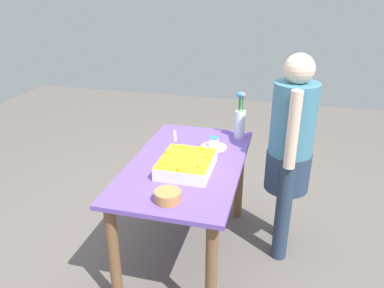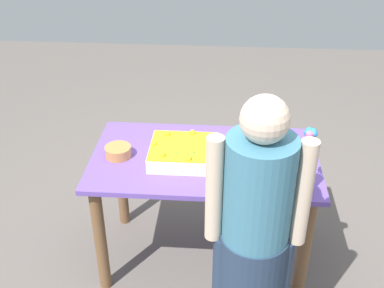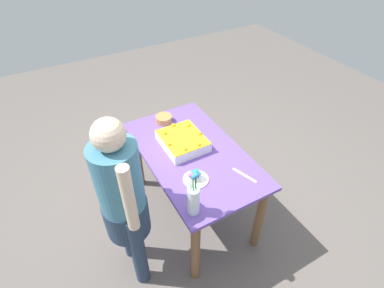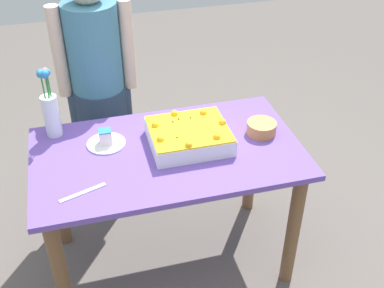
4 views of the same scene
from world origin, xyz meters
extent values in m
plane|color=#605853|center=(0.00, 0.00, 0.00)|extent=(8.00, 8.00, 0.00)
cube|color=#6849A9|center=(0.00, 0.00, 0.75)|extent=(1.31, 0.75, 0.03)
cylinder|color=brown|center=(-0.58, -0.30, 0.37)|extent=(0.07, 0.07, 0.74)
cylinder|color=brown|center=(0.58, -0.30, 0.37)|extent=(0.07, 0.07, 0.74)
cylinder|color=brown|center=(-0.58, 0.30, 0.37)|extent=(0.07, 0.07, 0.74)
cylinder|color=brown|center=(0.58, 0.30, 0.37)|extent=(0.07, 0.07, 0.74)
cube|color=white|center=(0.12, 0.03, 0.81)|extent=(0.39, 0.33, 0.08)
cube|color=yellow|center=(0.12, 0.03, 0.86)|extent=(0.38, 0.33, 0.01)
sphere|color=yellow|center=(0.29, 0.03, 0.86)|extent=(0.04, 0.04, 0.04)
sphere|color=yellow|center=(0.22, 0.14, 0.86)|extent=(0.04, 0.04, 0.04)
sphere|color=yellow|center=(0.08, 0.17, 0.86)|extent=(0.04, 0.04, 0.04)
sphere|color=yellow|center=(-0.04, 0.09, 0.86)|extent=(0.04, 0.04, 0.04)
sphere|color=yellow|center=(-0.04, -0.03, 0.86)|extent=(0.04, 0.04, 0.04)
sphere|color=yellow|center=(0.08, -0.11, 0.86)|extent=(0.04, 0.04, 0.04)
sphere|color=yellow|center=(0.22, -0.08, 0.86)|extent=(0.04, 0.04, 0.04)
cone|color=#2D8438|center=(0.09, 0.12, 0.86)|extent=(0.02, 0.02, 0.02)
cone|color=#2D8438|center=(0.15, 0.12, 0.86)|extent=(0.02, 0.02, 0.02)
cone|color=#2D8438|center=(0.04, -0.03, 0.86)|extent=(0.02, 0.02, 0.02)
cone|color=#2D8438|center=(0.05, 0.10, 0.86)|extent=(0.02, 0.02, 0.02)
cylinder|color=white|center=(-0.28, 0.13, 0.77)|extent=(0.19, 0.19, 0.01)
cube|color=white|center=(-0.28, 0.13, 0.81)|extent=(0.06, 0.06, 0.07)
cube|color=#2B7BB8|center=(-0.28, 0.13, 0.85)|extent=(0.06, 0.06, 0.01)
cube|color=silver|center=(-0.42, -0.21, 0.77)|extent=(0.21, 0.09, 0.00)
cylinder|color=white|center=(-0.52, 0.29, 0.88)|extent=(0.08, 0.08, 0.22)
cylinder|color=#2D8438|center=(-0.51, 0.29, 1.05)|extent=(0.01, 0.01, 0.13)
sphere|color=#2D77C9|center=(-0.51, 0.29, 1.12)|extent=(0.04, 0.04, 0.04)
cylinder|color=#2D8438|center=(-0.51, 0.30, 1.05)|extent=(0.01, 0.01, 0.13)
sphere|color=pink|center=(-0.51, 0.30, 1.12)|extent=(0.04, 0.04, 0.04)
cylinder|color=#2D8438|center=(-0.54, 0.30, 1.05)|extent=(0.01, 0.01, 0.13)
sphere|color=#2D78C8|center=(-0.54, 0.30, 1.12)|extent=(0.03, 0.03, 0.03)
cylinder|color=#2D8438|center=(-0.54, 0.28, 1.05)|extent=(0.01, 0.01, 0.13)
sphere|color=teal|center=(-0.54, 0.28, 1.12)|extent=(0.04, 0.04, 0.04)
cylinder|color=#2D8438|center=(-0.52, 0.27, 1.05)|extent=(0.01, 0.01, 0.13)
sphere|color=#2C81CC|center=(-0.52, 0.27, 1.12)|extent=(0.04, 0.04, 0.04)
cylinder|color=#BD7F42|center=(0.50, 0.03, 0.80)|extent=(0.15, 0.15, 0.06)
cylinder|color=#263750|center=(-0.26, 0.68, 0.66)|extent=(0.31, 0.31, 0.28)
cylinder|color=teal|center=(-0.26, 0.68, 1.04)|extent=(0.30, 0.30, 0.52)
sphere|color=beige|center=(-0.26, 0.68, 1.39)|extent=(0.20, 0.20, 0.20)
cylinder|color=beige|center=(-0.45, 0.68, 1.04)|extent=(0.08, 0.08, 0.52)
cylinder|color=beige|center=(-0.07, 0.68, 1.04)|extent=(0.08, 0.08, 0.52)
camera|label=1|loc=(2.20, 0.61, 1.92)|focal=35.00mm
camera|label=2|loc=(-0.10, 2.33, 2.27)|focal=45.00mm
camera|label=3|loc=(-1.60, 0.90, 2.41)|focal=28.00mm
camera|label=4|loc=(-0.37, -1.86, 2.15)|focal=45.00mm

